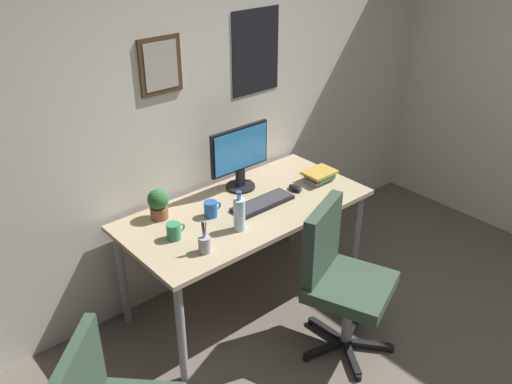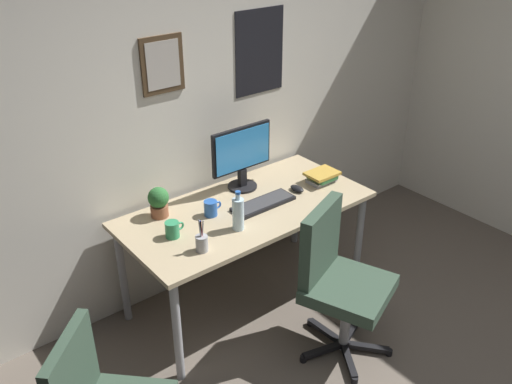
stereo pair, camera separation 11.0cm
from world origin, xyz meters
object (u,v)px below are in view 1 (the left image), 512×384
(book_stack_left, at_px, (319,176))
(pen_cup, at_px, (204,244))
(keyboard, at_px, (263,203))
(water_bottle, at_px, (239,214))
(office_chair, at_px, (339,274))
(potted_plant, at_px, (158,203))
(computer_mouse, at_px, (295,188))
(coffee_mug_near, at_px, (211,209))
(coffee_mug_far, at_px, (174,231))
(monitor, at_px, (240,155))

(book_stack_left, bearing_deg, pen_cup, -170.67)
(keyboard, height_order, water_bottle, water_bottle)
(office_chair, xyz_separation_m, keyboard, (-0.04, 0.63, 0.22))
(keyboard, bearing_deg, potted_plant, 153.11)
(computer_mouse, bearing_deg, water_bottle, -167.22)
(water_bottle, height_order, coffee_mug_near, water_bottle)
(keyboard, xyz_separation_m, water_bottle, (-0.29, -0.13, 0.09))
(coffee_mug_near, distance_m, potted_plant, 0.32)
(computer_mouse, xyz_separation_m, water_bottle, (-0.59, -0.13, 0.09))
(potted_plant, relative_size, book_stack_left, 0.89)
(coffee_mug_near, distance_m, coffee_mug_far, 0.32)
(keyboard, relative_size, water_bottle, 1.70)
(office_chair, bearing_deg, potted_plant, 123.94)
(monitor, height_order, potted_plant, monitor)
(water_bottle, xyz_separation_m, coffee_mug_far, (-0.35, 0.17, -0.06))
(computer_mouse, height_order, water_bottle, water_bottle)
(pen_cup, height_order, book_stack_left, pen_cup)
(coffee_mug_far, bearing_deg, monitor, 19.22)
(coffee_mug_far, bearing_deg, pen_cup, -77.06)
(monitor, distance_m, water_bottle, 0.55)
(monitor, xyz_separation_m, computer_mouse, (0.25, -0.28, -0.22))
(keyboard, distance_m, water_bottle, 0.33)
(keyboard, height_order, pen_cup, pen_cup)
(potted_plant, xyz_separation_m, book_stack_left, (1.11, -0.30, -0.06))
(pen_cup, bearing_deg, computer_mouse, 12.10)
(office_chair, height_order, computer_mouse, office_chair)
(office_chair, distance_m, book_stack_left, 0.83)
(potted_plant, bearing_deg, pen_cup, -90.84)
(computer_mouse, distance_m, coffee_mug_far, 0.94)
(coffee_mug_far, height_order, book_stack_left, coffee_mug_far)
(computer_mouse, bearing_deg, pen_cup, -167.90)
(coffee_mug_far, bearing_deg, potted_plant, 76.96)
(monitor, relative_size, computer_mouse, 4.18)
(computer_mouse, height_order, coffee_mug_near, coffee_mug_near)
(office_chair, distance_m, monitor, 1.02)
(office_chair, bearing_deg, pen_cup, 144.63)
(monitor, distance_m, keyboard, 0.37)
(computer_mouse, distance_m, pen_cup, 0.91)
(coffee_mug_far, xyz_separation_m, potted_plant, (0.06, 0.25, 0.06))
(coffee_mug_near, bearing_deg, water_bottle, -81.47)
(coffee_mug_near, height_order, book_stack_left, coffee_mug_near)
(computer_mouse, height_order, coffee_mug_far, coffee_mug_far)
(coffee_mug_near, bearing_deg, pen_cup, -131.98)
(keyboard, xyz_separation_m, potted_plant, (-0.58, 0.30, 0.09))
(keyboard, height_order, computer_mouse, computer_mouse)
(coffee_mug_near, height_order, potted_plant, potted_plant)
(keyboard, height_order, coffee_mug_near, coffee_mug_near)
(water_bottle, distance_m, coffee_mug_far, 0.39)
(office_chair, xyz_separation_m, book_stack_left, (0.48, 0.63, 0.25))
(office_chair, height_order, book_stack_left, office_chair)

